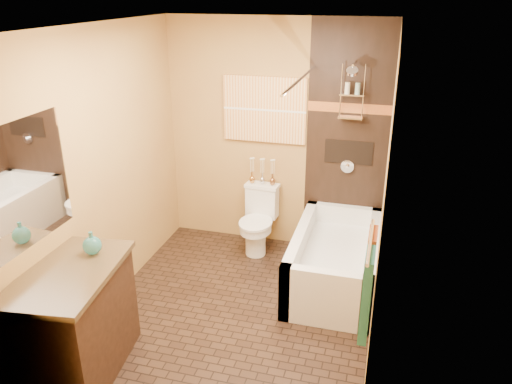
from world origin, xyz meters
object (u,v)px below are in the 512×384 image
(toilet, at_px, (258,220))
(vanity, at_px, (75,322))
(bathtub, at_px, (335,264))
(sunset_painting, at_px, (265,110))

(toilet, bearing_deg, vanity, -105.32)
(bathtub, height_order, vanity, vanity)
(bathtub, bearing_deg, vanity, -134.58)
(bathtub, bearing_deg, sunset_painting, 141.51)
(bathtub, xyz_separation_m, toilet, (-0.91, 0.48, 0.15))
(bathtub, relative_size, vanity, 1.39)
(bathtub, bearing_deg, toilet, 152.45)
(sunset_painting, xyz_separation_m, vanity, (-0.81, -2.48, -1.10))
(sunset_painting, distance_m, bathtub, 1.77)
(sunset_painting, height_order, bathtub, sunset_painting)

